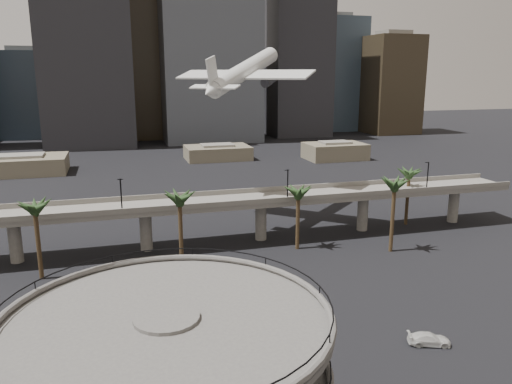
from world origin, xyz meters
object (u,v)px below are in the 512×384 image
object	(u,v)px
overpass	(205,207)
car_b	(308,315)
airborne_jet	(245,71)
car_c	(429,339)
car_a	(217,334)

from	to	relation	value
overpass	car_b	distance (m)	34.88
airborne_jet	car_c	size ratio (longest dim) A/B	5.50
car_a	car_c	world-z (taller)	car_a
airborne_jet	car_c	distance (m)	65.40
airborne_jet	car_c	bearing A→B (deg)	-131.01
overpass	car_a	bearing A→B (deg)	-98.16
overpass	airborne_jet	distance (m)	30.61
car_b	car_c	world-z (taller)	car_c
car_b	car_c	xyz separation A→B (m)	(11.66, -9.77, 0.05)
overpass	car_c	size ratio (longest dim) A/B	25.91
car_a	car_b	bearing A→B (deg)	-95.88
car_b	car_c	bearing A→B (deg)	-152.24
airborne_jet	car_c	xyz separation A→B (m)	(7.82, -56.79, -31.48)
car_a	overpass	bearing A→B (deg)	-21.56
overpass	car_b	size ratio (longest dim) A/B	31.55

